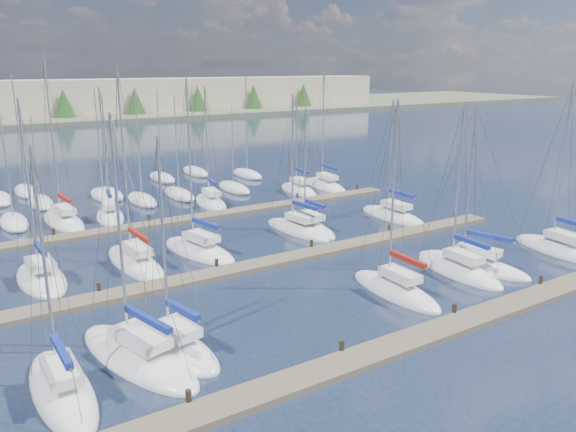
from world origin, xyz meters
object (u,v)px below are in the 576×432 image
sailboat_j (199,250)px  sailboat_h (41,279)px  sailboat_o (110,216)px  sailboat_p (211,202)px  sailboat_a (62,390)px  sailboat_m (393,216)px  sailboat_k (297,230)px  sailboat_b (138,357)px  sailboat_q (299,190)px  sailboat_d (395,290)px  sailboat_r (325,185)px  sailboat_l (309,228)px  sailboat_g (559,250)px  sailboat_n (64,221)px  sailboat_e (458,271)px  sailboat_i (135,263)px  sailboat_f (472,265)px  sailboat_c (176,348)px

sailboat_j → sailboat_h: bearing=167.6°
sailboat_j → sailboat_o: 13.86m
sailboat_p → sailboat_o: bearing=-171.9°
sailboat_a → sailboat_m: size_ratio=0.99×
sailboat_h → sailboat_k: size_ratio=1.03×
sailboat_b → sailboat_q: bearing=30.7°
sailboat_h → sailboat_m: bearing=-2.9°
sailboat_d → sailboat_r: bearing=63.4°
sailboat_l → sailboat_r: bearing=49.5°
sailboat_g → sailboat_j: bearing=154.7°
sailboat_a → sailboat_g: bearing=-1.1°
sailboat_h → sailboat_o: bearing=56.8°
sailboat_j → sailboat_m: size_ratio=1.18×
sailboat_d → sailboat_n: (-14.01, 28.08, 0.01)m
sailboat_g → sailboat_b: 32.31m
sailboat_o → sailboat_h: size_ratio=1.00×
sailboat_j → sailboat_g: size_ratio=1.02×
sailboat_a → sailboat_p: size_ratio=0.91×
sailboat_h → sailboat_e: bearing=-31.1°
sailboat_n → sailboat_b: 27.52m
sailboat_r → sailboat_h: sailboat_r is taller
sailboat_k → sailboat_l: bearing=-7.8°
sailboat_g → sailboat_m: bearing=112.5°
sailboat_r → sailboat_k: (-12.75, -13.31, 0.00)m
sailboat_o → sailboat_i: size_ratio=0.87×
sailboat_e → sailboat_k: 14.65m
sailboat_f → sailboat_r: size_ratio=0.85×
sailboat_j → sailboat_i: size_ratio=0.94×
sailboat_d → sailboat_i: 18.28m
sailboat_d → sailboat_i: bearing=133.1°
sailboat_g → sailboat_h: 37.45m
sailboat_o → sailboat_h: bearing=-111.2°
sailboat_r → sailboat_i: sailboat_i is taller
sailboat_a → sailboat_b: sailboat_b is taller
sailboat_f → sailboat_i: sailboat_i is taller
sailboat_n → sailboat_r: size_ratio=1.10×
sailboat_n → sailboat_g: bearing=-47.9°
sailboat_e → sailboat_m: sailboat_e is taller
sailboat_c → sailboat_q: (25.27, 26.86, -0.01)m
sailboat_j → sailboat_g: sailboat_j is taller
sailboat_r → sailboat_k: size_ratio=1.15×
sailboat_r → sailboat_k: sailboat_r is taller
sailboat_f → sailboat_k: (-5.56, 13.89, 0.01)m
sailboat_r → sailboat_i: (-26.99, -13.94, 0.00)m
sailboat_g → sailboat_c: 30.45m
sailboat_m → sailboat_k: bearing=174.8°
sailboat_p → sailboat_k: bearing=-72.5°
sailboat_q → sailboat_m: bearing=-79.1°
sailboat_i → sailboat_q: bearing=27.8°
sailboat_o → sailboat_b: 27.42m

